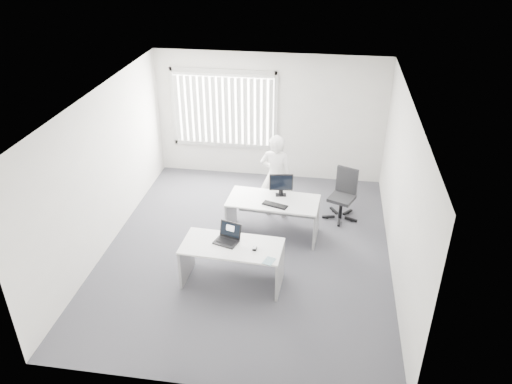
# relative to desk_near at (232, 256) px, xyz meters

# --- Properties ---
(ground) EXTENTS (6.00, 6.00, 0.00)m
(ground) POSITION_rel_desk_near_xyz_m (0.09, 0.90, -0.52)
(ground) COLOR #4C4C53
(ground) RESTS_ON ground
(wall_back) EXTENTS (5.00, 0.02, 2.80)m
(wall_back) POSITION_rel_desk_near_xyz_m (0.09, 3.90, 0.88)
(wall_back) COLOR silver
(wall_back) RESTS_ON ground
(wall_front) EXTENTS (5.00, 0.02, 2.80)m
(wall_front) POSITION_rel_desk_near_xyz_m (0.09, -2.10, 0.88)
(wall_front) COLOR silver
(wall_front) RESTS_ON ground
(wall_left) EXTENTS (0.02, 6.00, 2.80)m
(wall_left) POSITION_rel_desk_near_xyz_m (-2.41, 0.90, 0.88)
(wall_left) COLOR silver
(wall_left) RESTS_ON ground
(wall_right) EXTENTS (0.02, 6.00, 2.80)m
(wall_right) POSITION_rel_desk_near_xyz_m (2.59, 0.90, 0.88)
(wall_right) COLOR silver
(wall_right) RESTS_ON ground
(ceiling) EXTENTS (5.00, 6.00, 0.02)m
(ceiling) POSITION_rel_desk_near_xyz_m (0.09, 0.90, 2.28)
(ceiling) COLOR silver
(ceiling) RESTS_ON wall_back
(window) EXTENTS (2.32, 0.06, 1.76)m
(window) POSITION_rel_desk_near_xyz_m (-0.91, 3.86, 1.03)
(window) COLOR #B4B4AF
(window) RESTS_ON wall_back
(blinds) EXTENTS (2.20, 0.10, 1.50)m
(blinds) POSITION_rel_desk_near_xyz_m (-0.91, 3.80, 1.00)
(blinds) COLOR silver
(blinds) RESTS_ON wall_back
(desk_near) EXTENTS (1.62, 0.82, 0.72)m
(desk_near) POSITION_rel_desk_near_xyz_m (0.00, 0.00, 0.00)
(desk_near) COLOR white
(desk_near) RESTS_ON ground
(desk_far) EXTENTS (1.69, 0.88, 0.75)m
(desk_far) POSITION_rel_desk_near_xyz_m (0.48, 1.46, 0.02)
(desk_far) COLOR white
(desk_far) RESTS_ON ground
(office_chair) EXTENTS (0.76, 0.76, 1.02)m
(office_chair) POSITION_rel_desk_near_xyz_m (1.74, 2.29, -0.20)
(office_chair) COLOR black
(office_chair) RESTS_ON ground
(person) EXTENTS (0.67, 0.49, 1.71)m
(person) POSITION_rel_desk_near_xyz_m (0.44, 2.19, 0.33)
(person) COLOR white
(person) RESTS_ON ground
(laptop) EXTENTS (0.44, 0.42, 0.28)m
(laptop) POSITION_rel_desk_near_xyz_m (-0.11, 0.06, 0.34)
(laptop) COLOR black
(laptop) RESTS_ON desk_near
(paper_sheet) EXTENTS (0.34, 0.27, 0.00)m
(paper_sheet) POSITION_rel_desk_near_xyz_m (0.31, -0.10, 0.20)
(paper_sheet) COLOR white
(paper_sheet) RESTS_ON desk_near
(mouse) EXTENTS (0.06, 0.10, 0.04)m
(mouse) POSITION_rel_desk_near_xyz_m (0.37, -0.05, 0.22)
(mouse) COLOR #B0B0B3
(mouse) RESTS_ON paper_sheet
(booklet) EXTENTS (0.20, 0.23, 0.01)m
(booklet) POSITION_rel_desk_near_xyz_m (0.63, -0.32, 0.21)
(booklet) COLOR white
(booklet) RESTS_ON desk_near
(keyboard) EXTENTS (0.48, 0.29, 0.02)m
(keyboard) POSITION_rel_desk_near_xyz_m (0.53, 1.27, 0.24)
(keyboard) COLOR black
(keyboard) RESTS_ON desk_far
(monitor) EXTENTS (0.44, 0.19, 0.43)m
(monitor) POSITION_rel_desk_near_xyz_m (0.59, 1.66, 0.44)
(monitor) COLOR black
(monitor) RESTS_ON desk_far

